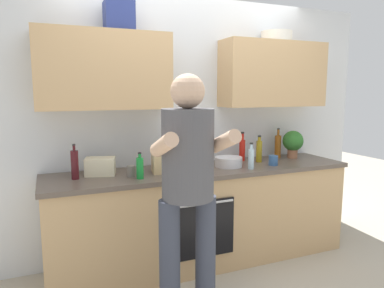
% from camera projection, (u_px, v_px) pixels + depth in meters
% --- Properties ---
extents(ground_plane, '(12.00, 12.00, 0.00)m').
position_uv_depth(ground_plane, '(204.00, 260.00, 3.39)').
color(ground_plane, '#B2A893').
extents(back_wall_unit, '(4.00, 0.38, 2.50)m').
position_uv_depth(back_wall_unit, '(193.00, 103.00, 3.42)').
color(back_wall_unit, silver).
rests_on(back_wall_unit, ground).
extents(counter, '(2.84, 0.67, 0.90)m').
position_uv_depth(counter, '(204.00, 215.00, 3.32)').
color(counter, tan).
rests_on(counter, ground).
extents(person_standing, '(0.49, 0.45, 1.71)m').
position_uv_depth(person_standing, '(188.00, 182.00, 2.30)').
color(person_standing, '#383D4C').
rests_on(person_standing, ground).
extents(bottle_water, '(0.05, 0.05, 0.24)m').
position_uv_depth(bottle_water, '(251.00, 158.00, 3.21)').
color(bottle_water, silver).
rests_on(bottle_water, counter).
extents(bottle_vinegar, '(0.05, 0.05, 0.22)m').
position_uv_depth(bottle_vinegar, '(186.00, 158.00, 3.28)').
color(bottle_vinegar, brown).
rests_on(bottle_vinegar, counter).
extents(bottle_oil, '(0.06, 0.06, 0.27)m').
position_uv_depth(bottle_oil, '(259.00, 151.00, 3.54)').
color(bottle_oil, olive).
rests_on(bottle_oil, counter).
extents(bottle_juice, '(0.07, 0.07, 0.23)m').
position_uv_depth(bottle_juice, '(207.00, 162.00, 3.05)').
color(bottle_juice, orange).
rests_on(bottle_juice, counter).
extents(bottle_soda, '(0.06, 0.06, 0.22)m').
position_uv_depth(bottle_soda, '(140.00, 168.00, 2.85)').
color(bottle_soda, '#198C33').
rests_on(bottle_soda, counter).
extents(bottle_syrup, '(0.07, 0.07, 0.32)m').
position_uv_depth(bottle_syrup, '(278.00, 146.00, 3.77)').
color(bottle_syrup, '#8C4C14').
rests_on(bottle_syrup, counter).
extents(bottle_hotsauce, '(0.06, 0.06, 0.30)m').
position_uv_depth(bottle_hotsauce, '(242.00, 149.00, 3.60)').
color(bottle_hotsauce, red).
rests_on(bottle_hotsauce, counter).
extents(bottle_wine, '(0.06, 0.06, 0.29)m').
position_uv_depth(bottle_wine, '(75.00, 164.00, 2.84)').
color(bottle_wine, '#471419').
rests_on(bottle_wine, counter).
extents(cup_tea, '(0.09, 0.09, 0.09)m').
position_uv_depth(cup_tea, '(273.00, 160.00, 3.39)').
color(cup_tea, '#33598C').
rests_on(cup_tea, counter).
extents(cup_stoneware, '(0.07, 0.07, 0.09)m').
position_uv_depth(cup_stoneware, '(131.00, 171.00, 2.93)').
color(cup_stoneware, slate).
rests_on(cup_stoneware, counter).
extents(mixing_bowl, '(0.26, 0.26, 0.09)m').
position_uv_depth(mixing_bowl, '(229.00, 162.00, 3.33)').
color(mixing_bowl, silver).
rests_on(mixing_bowl, counter).
extents(potted_herb, '(0.22, 0.22, 0.29)m').
position_uv_depth(potted_herb, '(293.00, 142.00, 3.75)').
color(potted_herb, '#9E6647').
rests_on(potted_herb, counter).
extents(grocery_bag_rice, '(0.28, 0.23, 0.15)m').
position_uv_depth(grocery_bag_rice, '(100.00, 166.00, 2.99)').
color(grocery_bag_rice, beige).
rests_on(grocery_bag_rice, counter).
extents(grocery_bag_bread, '(0.26, 0.23, 0.23)m').
position_uv_depth(grocery_bag_bread, '(166.00, 159.00, 3.08)').
color(grocery_bag_bread, tan).
rests_on(grocery_bag_bread, counter).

